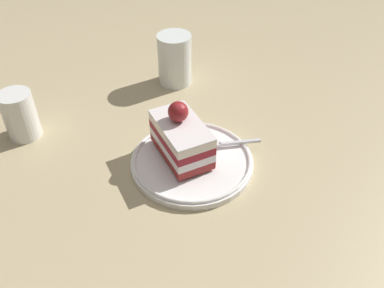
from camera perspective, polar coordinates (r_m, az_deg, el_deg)
name	(u,v)px	position (r m, az deg, el deg)	size (l,w,h in m)	color
ground_plane	(190,173)	(0.69, -0.28, -4.03)	(2.40, 2.40, 0.00)	tan
dessert_plate	(192,161)	(0.70, 0.00, -2.37)	(0.21, 0.21, 0.02)	white
cake_slice	(179,138)	(0.68, -1.80, 0.89)	(0.12, 0.07, 0.10)	maroon
fork	(226,144)	(0.72, 4.65, 0.04)	(0.04, 0.12, 0.00)	silver
drink_glass_near	(21,117)	(0.81, -22.53, 3.45)	(0.06, 0.06, 0.09)	white
drink_glass_far	(175,61)	(0.90, -2.40, 11.29)	(0.07, 0.07, 0.11)	white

